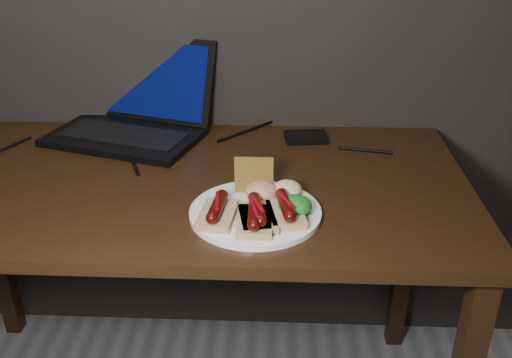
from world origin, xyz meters
The scene contains 13 objects.
desk centered at (0.00, 1.38, 0.66)m, with size 1.40×0.70×0.75m.
laptop centered at (-0.16, 1.66, 0.81)m, with size 0.48×0.42×0.25m.
hard_drive centered at (0.32, 1.63, 0.76)m, with size 0.11×0.08×0.02m, color black.
desk_cables centered at (-0.02, 1.56, 0.75)m, with size 1.07×0.38×0.01m.
plate centered at (0.20, 1.22, 0.76)m, with size 0.28×0.28×0.01m, color white.
bread_sausage_left centered at (0.13, 1.18, 0.78)m, with size 0.08×0.12×0.04m.
bread_sausage_center centered at (0.21, 1.17, 0.78)m, with size 0.09×0.13×0.04m.
bread_sausage_right centered at (0.27, 1.19, 0.78)m, with size 0.09×0.13×0.04m.
bread_sausage_extra centered at (0.21, 1.16, 0.78)m, with size 0.07×0.12×0.04m.
crispbread centered at (0.20, 1.30, 0.80)m, with size 0.09×0.01×0.09m, color #A7812E.
salad_greens centered at (0.29, 1.21, 0.78)m, with size 0.07×0.07×0.04m, color #136018.
salsa_mound centered at (0.22, 1.27, 0.78)m, with size 0.07×0.07×0.04m, color #9A0F10.
coleslaw_mound centered at (0.27, 1.28, 0.78)m, with size 0.06×0.06×0.04m, color beige.
Camera 1 is at (0.25, 0.18, 1.36)m, focal length 40.00 mm.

